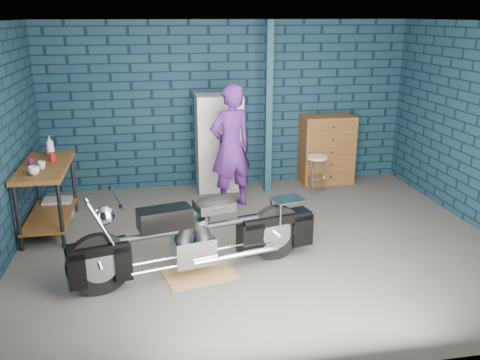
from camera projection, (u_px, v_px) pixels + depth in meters
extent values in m
plane|color=#4A4745|center=(260.00, 244.00, 6.44)|extent=(6.00, 6.00, 0.00)
cube|color=#102638|center=(228.00, 105.00, 8.36)|extent=(6.00, 0.02, 2.70)
cube|color=white|center=(263.00, 21.00, 5.60)|extent=(6.00, 5.00, 0.02)
cube|color=#13303C|center=(269.00, 110.00, 7.94)|extent=(0.10, 0.10, 2.70)
cube|color=brown|center=(48.00, 198.00, 6.74)|extent=(0.60, 1.40, 0.91)
cube|color=brown|center=(199.00, 273.00, 5.70)|extent=(0.88, 0.74, 0.01)
imported|color=#491D6D|center=(231.00, 147.00, 7.45)|extent=(0.78, 0.64, 1.84)
cube|color=gray|center=(58.00, 207.00, 7.31)|extent=(0.40, 0.28, 0.25)
cube|color=beige|center=(219.00, 143.00, 8.25)|extent=(0.73, 0.52, 1.56)
cube|color=brown|center=(327.00, 150.00, 8.63)|extent=(0.87, 0.48, 1.16)
imported|color=beige|center=(34.00, 170.00, 6.17)|extent=(0.16, 0.16, 0.11)
imported|color=beige|center=(42.00, 165.00, 6.42)|extent=(0.11, 0.11, 0.09)
cylinder|color=#5C1861|center=(31.00, 162.00, 6.56)|extent=(0.09, 0.09, 0.10)
cylinder|color=maroon|center=(52.00, 157.00, 6.75)|extent=(0.11, 0.11, 0.12)
imported|color=gray|center=(50.00, 146.00, 7.00)|extent=(0.14, 0.14, 0.28)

